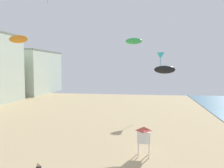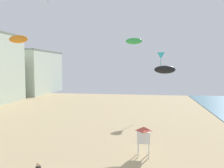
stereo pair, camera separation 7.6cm
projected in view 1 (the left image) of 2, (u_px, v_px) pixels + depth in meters
name	position (u px, v px, depth m)	size (l,w,h in m)	color
boardwalk_hotel_far	(27.00, 72.00, 67.72)	(14.22, 18.98, 12.33)	#B7C6B2
lifeguard_stand	(144.00, 135.00, 19.72)	(1.10, 1.10, 2.55)	white
kite_black_parafoil	(165.00, 70.00, 26.34)	(2.40, 0.67, 0.93)	black
kite_cyan_delta	(160.00, 56.00, 39.48)	(1.31, 1.31, 2.99)	#2DB7CC
kite_orange_parafoil	(18.00, 39.00, 18.64)	(1.67, 0.47, 0.65)	orange
kite_green_parafoil	(134.00, 41.00, 27.39)	(1.96, 0.54, 0.76)	green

